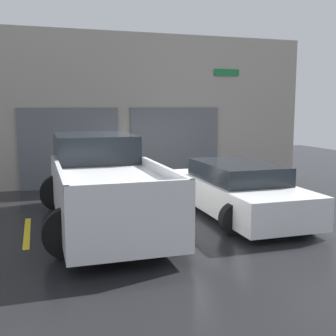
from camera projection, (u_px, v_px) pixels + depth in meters
ground_plane at (156, 205)px, 10.81m from camera, size 28.00×28.00×0.00m
shophouse_building at (128, 111)px, 13.58m from camera, size 12.07×0.68×4.81m
pickup_truck at (102, 183)px, 9.00m from camera, size 2.57×5.56×1.85m
sedan_white at (238, 190)px, 9.71m from camera, size 2.15×4.39×1.21m
parking_stripe_far_left at (27, 232)px, 8.40m from camera, size 0.12×2.20×0.01m
parking_stripe_left at (175, 220)px, 9.31m from camera, size 0.12×2.20×0.01m
parking_stripe_centre at (296, 210)px, 10.23m from camera, size 0.12×2.20×0.01m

